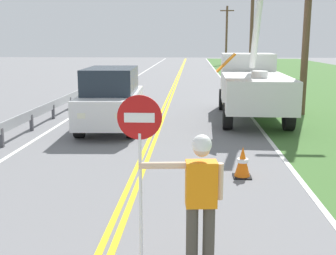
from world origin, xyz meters
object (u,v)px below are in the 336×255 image
(utility_pole_near, at_px, (308,11))
(utility_pole_mid, at_px, (252,24))
(stop_sign_paddle, at_px, (140,144))
(utility_pole_far, at_px, (227,34))
(oncoming_suv_nearest, at_px, (111,98))
(flagger_worker, at_px, (200,194))
(traffic_cone_lead, at_px, (243,163))
(utility_bucket_truck, at_px, (251,81))

(utility_pole_near, xyz_separation_m, utility_pole_mid, (0.35, 18.91, 0.22))
(stop_sign_paddle, distance_m, utility_pole_far, 52.89)
(stop_sign_paddle, bearing_deg, oncoming_suv_nearest, 103.03)
(utility_pole_mid, bearing_deg, oncoming_suv_nearest, -108.98)
(utility_pole_near, bearing_deg, utility_pole_far, 90.12)
(utility_pole_near, bearing_deg, flagger_worker, -109.54)
(flagger_worker, distance_m, utility_pole_mid, 31.87)
(oncoming_suv_nearest, bearing_deg, traffic_cone_lead, -52.92)
(oncoming_suv_nearest, height_order, traffic_cone_lead, oncoming_suv_nearest)
(flagger_worker, xyz_separation_m, utility_pole_mid, (4.76, 31.34, 3.34))
(utility_pole_near, xyz_separation_m, utility_pole_far, (-0.08, 40.10, -0.22))
(stop_sign_paddle, height_order, utility_bucket_truck, utility_bucket_truck)
(flagger_worker, height_order, oncoming_suv_nearest, oncoming_suv_nearest)
(utility_bucket_truck, relative_size, traffic_cone_lead, 9.82)
(stop_sign_paddle, xyz_separation_m, utility_pole_mid, (5.53, 31.40, 2.68))
(utility_pole_near, distance_m, utility_pole_mid, 18.91)
(oncoming_suv_nearest, xyz_separation_m, traffic_cone_lead, (3.90, -5.16, -0.72))
(stop_sign_paddle, xyz_separation_m, utility_bucket_truck, (2.98, 11.78, -0.28))
(utility_pole_near, xyz_separation_m, traffic_cone_lead, (-3.40, -8.49, -3.83))
(flagger_worker, relative_size, oncoming_suv_nearest, 0.39)
(flagger_worker, height_order, utility_bucket_truck, utility_bucket_truck)
(flagger_worker, bearing_deg, utility_bucket_truck, 79.31)
(utility_pole_mid, height_order, utility_pole_far, utility_pole_mid)
(flagger_worker, xyz_separation_m, utility_pole_near, (4.41, 12.43, 3.12))
(utility_bucket_truck, relative_size, utility_pole_near, 0.86)
(utility_bucket_truck, distance_m, utility_pole_near, 3.58)
(stop_sign_paddle, bearing_deg, utility_pole_far, 84.47)
(traffic_cone_lead, bearing_deg, utility_pole_mid, 82.21)
(utility_bucket_truck, distance_m, utility_pole_mid, 20.01)
(utility_pole_mid, bearing_deg, flagger_worker, -98.64)
(flagger_worker, xyz_separation_m, oncoming_suv_nearest, (-2.89, 9.09, 0.01))
(traffic_cone_lead, bearing_deg, oncoming_suv_nearest, 127.08)
(utility_bucket_truck, distance_m, traffic_cone_lead, 7.95)
(oncoming_suv_nearest, xyz_separation_m, utility_pole_mid, (7.65, 22.24, 3.32))
(utility_bucket_truck, bearing_deg, utility_pole_mid, 82.60)
(utility_pole_near, height_order, utility_pole_mid, utility_pole_mid)
(utility_pole_mid, relative_size, traffic_cone_lead, 12.00)
(utility_pole_near, relative_size, utility_pole_far, 1.06)
(utility_bucket_truck, relative_size, utility_pole_mid, 0.82)
(utility_bucket_truck, relative_size, oncoming_suv_nearest, 1.47)
(oncoming_suv_nearest, distance_m, utility_pole_far, 44.12)
(stop_sign_paddle, height_order, traffic_cone_lead, stop_sign_paddle)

